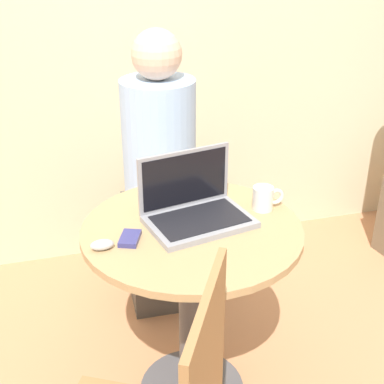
# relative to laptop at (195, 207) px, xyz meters

# --- Properties ---
(round_table) EXTENTS (0.72, 0.72, 0.72)m
(round_table) POSITION_rel_laptop_xyz_m (-0.02, -0.04, -0.25)
(round_table) COLOR #4C4C51
(round_table) RESTS_ON ground_plane
(laptop) EXTENTS (0.37, 0.29, 0.22)m
(laptop) POSITION_rel_laptop_xyz_m (0.00, 0.00, 0.00)
(laptop) COLOR gray
(laptop) RESTS_ON round_table
(cell_phone) EXTENTS (0.09, 0.11, 0.02)m
(cell_phone) POSITION_rel_laptop_xyz_m (-0.23, -0.07, -0.04)
(cell_phone) COLOR navy
(cell_phone) RESTS_ON round_table
(computer_mouse) EXTENTS (0.07, 0.04, 0.03)m
(computer_mouse) POSITION_rel_laptop_xyz_m (-0.32, -0.10, -0.03)
(computer_mouse) COLOR #B2B2B7
(computer_mouse) RESTS_ON round_table
(coffee_cup) EXTENTS (0.11, 0.07, 0.08)m
(coffee_cup) POSITION_rel_laptop_xyz_m (0.25, 0.01, -0.01)
(coffee_cup) COLOR white
(coffee_cup) RESTS_ON round_table
(person_seated) EXTENTS (0.31, 0.47, 1.26)m
(person_seated) POSITION_rel_laptop_xyz_m (-0.00, 0.57, -0.23)
(person_seated) COLOR #4C4742
(person_seated) RESTS_ON ground_plane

